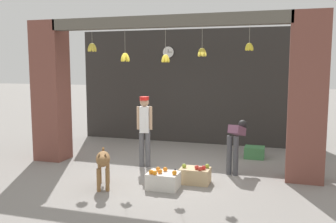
{
  "coord_description": "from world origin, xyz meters",
  "views": [
    {
      "loc": [
        2.4,
        -7.28,
        2.25
      ],
      "look_at": [
        0.0,
        0.46,
        1.23
      ],
      "focal_mm": 40.0,
      "sensor_mm": 36.0,
      "label": 1
    }
  ],
  "objects_px": {
    "fruit_crate_oranges": "(163,180)",
    "produce_box_green": "(254,152)",
    "dog": "(103,161)",
    "water_bottle": "(175,175)",
    "wall_clock": "(168,52)",
    "fruit_crate_apples": "(195,175)",
    "shopkeeper": "(145,126)",
    "worker_stooping": "(236,139)"
  },
  "relations": [
    {
      "from": "fruit_crate_oranges",
      "to": "produce_box_green",
      "type": "xyz_separation_m",
      "value": [
        1.42,
        2.79,
        -0.02
      ]
    },
    {
      "from": "produce_box_green",
      "to": "dog",
      "type": "bearing_deg",
      "value": -129.03
    },
    {
      "from": "water_bottle",
      "to": "wall_clock",
      "type": "relative_size",
      "value": 0.65
    },
    {
      "from": "water_bottle",
      "to": "wall_clock",
      "type": "xyz_separation_m",
      "value": [
        -1.22,
        3.52,
        2.5
      ]
    },
    {
      "from": "dog",
      "to": "fruit_crate_apples",
      "type": "xyz_separation_m",
      "value": [
        1.56,
        0.76,
        -0.34
      ]
    },
    {
      "from": "water_bottle",
      "to": "fruit_crate_apples",
      "type": "bearing_deg",
      "value": -9.69
    },
    {
      "from": "dog",
      "to": "shopkeeper",
      "type": "relative_size",
      "value": 0.57
    },
    {
      "from": "produce_box_green",
      "to": "wall_clock",
      "type": "xyz_separation_m",
      "value": [
        -2.58,
        1.28,
        2.47
      ]
    },
    {
      "from": "fruit_crate_apples",
      "to": "produce_box_green",
      "type": "xyz_separation_m",
      "value": [
        0.93,
        2.31,
        -0.02
      ]
    },
    {
      "from": "worker_stooping",
      "to": "fruit_crate_apples",
      "type": "xyz_separation_m",
      "value": [
        -0.65,
        -0.98,
        -0.55
      ]
    },
    {
      "from": "dog",
      "to": "produce_box_green",
      "type": "height_order",
      "value": "dog"
    },
    {
      "from": "dog",
      "to": "wall_clock",
      "type": "relative_size",
      "value": 2.61
    },
    {
      "from": "fruit_crate_oranges",
      "to": "wall_clock",
      "type": "bearing_deg",
      "value": 105.84
    },
    {
      "from": "produce_box_green",
      "to": "water_bottle",
      "type": "relative_size",
      "value": 2.12
    },
    {
      "from": "shopkeeper",
      "to": "worker_stooping",
      "type": "distance_m",
      "value": 2.0
    },
    {
      "from": "shopkeeper",
      "to": "worker_stooping",
      "type": "bearing_deg",
      "value": 172.33
    },
    {
      "from": "shopkeeper",
      "to": "worker_stooping",
      "type": "relative_size",
      "value": 1.48
    },
    {
      "from": "shopkeeper",
      "to": "water_bottle",
      "type": "height_order",
      "value": "shopkeeper"
    },
    {
      "from": "fruit_crate_oranges",
      "to": "worker_stooping",
      "type": "bearing_deg",
      "value": 52.0
    },
    {
      "from": "worker_stooping",
      "to": "fruit_crate_oranges",
      "type": "relative_size",
      "value": 1.86
    },
    {
      "from": "worker_stooping",
      "to": "water_bottle",
      "type": "bearing_deg",
      "value": -128.55
    },
    {
      "from": "fruit_crate_apples",
      "to": "wall_clock",
      "type": "relative_size",
      "value": 1.65
    },
    {
      "from": "fruit_crate_oranges",
      "to": "water_bottle",
      "type": "relative_size",
      "value": 2.57
    },
    {
      "from": "produce_box_green",
      "to": "shopkeeper",
      "type": "bearing_deg",
      "value": -146.68
    },
    {
      "from": "wall_clock",
      "to": "dog",
      "type": "bearing_deg",
      "value": -88.83
    },
    {
      "from": "worker_stooping",
      "to": "fruit_crate_apples",
      "type": "bearing_deg",
      "value": -112.35
    },
    {
      "from": "worker_stooping",
      "to": "dog",
      "type": "bearing_deg",
      "value": -130.67
    },
    {
      "from": "fruit_crate_apples",
      "to": "water_bottle",
      "type": "bearing_deg",
      "value": 170.31
    },
    {
      "from": "shopkeeper",
      "to": "fruit_crate_apples",
      "type": "relative_size",
      "value": 2.78
    },
    {
      "from": "water_bottle",
      "to": "fruit_crate_oranges",
      "type": "bearing_deg",
      "value": -97.29
    },
    {
      "from": "water_bottle",
      "to": "wall_clock",
      "type": "height_order",
      "value": "wall_clock"
    },
    {
      "from": "shopkeeper",
      "to": "fruit_crate_apples",
      "type": "height_order",
      "value": "shopkeeper"
    },
    {
      "from": "shopkeeper",
      "to": "fruit_crate_apples",
      "type": "xyz_separation_m",
      "value": [
        1.34,
        -0.82,
        -0.75
      ]
    },
    {
      "from": "produce_box_green",
      "to": "wall_clock",
      "type": "bearing_deg",
      "value": 153.67
    },
    {
      "from": "dog",
      "to": "produce_box_green",
      "type": "relative_size",
      "value": 1.89
    },
    {
      "from": "shopkeeper",
      "to": "fruit_crate_apples",
      "type": "distance_m",
      "value": 1.74
    },
    {
      "from": "dog",
      "to": "worker_stooping",
      "type": "bearing_deg",
      "value": 102.8
    },
    {
      "from": "water_bottle",
      "to": "dog",
      "type": "bearing_deg",
      "value": -143.89
    },
    {
      "from": "fruit_crate_oranges",
      "to": "fruit_crate_apples",
      "type": "xyz_separation_m",
      "value": [
        0.49,
        0.48,
        -0.0
      ]
    },
    {
      "from": "dog",
      "to": "wall_clock",
      "type": "height_order",
      "value": "wall_clock"
    },
    {
      "from": "fruit_crate_oranges",
      "to": "fruit_crate_apples",
      "type": "height_order",
      "value": "fruit_crate_oranges"
    },
    {
      "from": "shopkeeper",
      "to": "fruit_crate_oranges",
      "type": "height_order",
      "value": "shopkeeper"
    }
  ]
}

